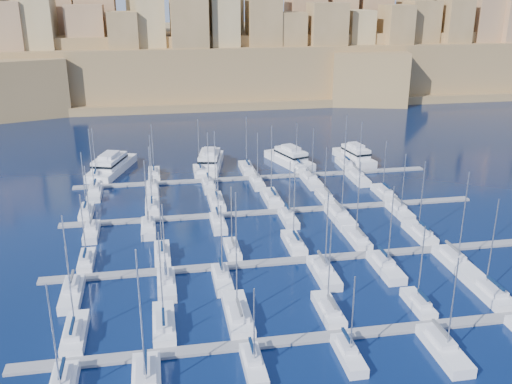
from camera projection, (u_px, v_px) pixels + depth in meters
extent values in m
plane|color=black|center=(286.00, 232.00, 105.65)|extent=(600.00, 600.00, 0.00)
cube|color=slate|center=(345.00, 335.00, 74.09)|extent=(84.00, 2.00, 0.40)
cube|color=slate|center=(303.00, 260.00, 94.47)|extent=(84.00, 2.00, 0.40)
cube|color=slate|center=(275.00, 211.00, 114.85)|extent=(84.00, 2.00, 0.40)
cube|color=slate|center=(256.00, 178.00, 135.23)|extent=(84.00, 2.00, 0.40)
cube|color=silver|center=(75.00, 334.00, 73.54)|extent=(2.82, 9.41, 1.67)
cube|color=silver|center=(73.00, 331.00, 72.27)|extent=(1.98, 4.24, 0.70)
cylinder|color=#9EA0A8|center=(70.00, 288.00, 71.75)|extent=(0.18, 0.18, 11.49)
cube|color=#081A38|center=(72.00, 326.00, 71.47)|extent=(0.35, 3.76, 0.35)
cube|color=silver|center=(164.00, 325.00, 75.56)|extent=(2.92, 9.72, 1.69)
cube|color=silver|center=(164.00, 321.00, 74.26)|extent=(2.04, 4.37, 0.70)
cylinder|color=#9EA0A8|center=(161.00, 276.00, 73.63)|extent=(0.18, 0.18, 12.38)
cube|color=#081A38|center=(163.00, 316.00, 73.45)|extent=(0.35, 3.89, 0.35)
cube|color=silver|center=(238.00, 315.00, 77.73)|extent=(3.26, 10.86, 1.74)
cube|color=silver|center=(239.00, 312.00, 76.31)|extent=(2.28, 4.89, 0.70)
cylinder|color=#9EA0A8|center=(236.00, 252.00, 75.10)|extent=(0.18, 0.18, 16.79)
cube|color=#595B60|center=(239.00, 307.00, 75.45)|extent=(0.35, 4.34, 0.35)
cube|color=silver|center=(328.00, 311.00, 78.89)|extent=(2.65, 8.83, 1.64)
cube|color=silver|center=(331.00, 307.00, 77.68)|extent=(1.85, 3.97, 0.70)
cylinder|color=#9EA0A8|center=(330.00, 264.00, 76.91)|extent=(0.18, 0.18, 12.50)
cube|color=#595B60|center=(332.00, 302.00, 76.91)|extent=(0.35, 3.53, 0.35)
cube|color=silver|center=(418.00, 305.00, 80.50)|extent=(2.29, 7.62, 1.58)
cube|color=silver|center=(421.00, 300.00, 79.41)|extent=(1.60, 3.43, 0.70)
cylinder|color=#9EA0A8|center=(421.00, 263.00, 78.70)|extent=(0.18, 0.18, 11.12)
cube|color=#081A38|center=(423.00, 295.00, 78.70)|extent=(0.35, 3.05, 0.35)
cube|color=silver|center=(487.00, 292.00, 83.83)|extent=(3.22, 10.72, 1.74)
cube|color=silver|center=(492.00, 288.00, 82.43)|extent=(2.25, 4.82, 0.70)
cylinder|color=#9EA0A8|center=(492.00, 243.00, 81.75)|extent=(0.18, 0.18, 13.51)
cube|color=#081A38|center=(496.00, 283.00, 81.57)|extent=(0.35, 4.29, 0.35)
cube|color=silver|center=(62.00, 379.00, 63.40)|extent=(1.99, 4.26, 0.70)
cylinder|color=#9EA0A8|center=(54.00, 339.00, 60.00)|extent=(0.18, 0.18, 13.03)
cube|color=#081A38|center=(62.00, 368.00, 63.48)|extent=(0.35, 3.79, 0.35)
cube|color=silver|center=(146.00, 372.00, 64.38)|extent=(2.29, 4.90, 0.70)
cylinder|color=#9EA0A8|center=(141.00, 320.00, 60.20)|extent=(0.18, 0.18, 16.42)
cube|color=#081A38|center=(145.00, 361.00, 64.52)|extent=(0.35, 4.36, 0.35)
cube|color=silver|center=(254.00, 367.00, 67.27)|extent=(2.36, 7.86, 1.59)
cube|color=silver|center=(252.00, 355.00, 67.61)|extent=(1.65, 3.54, 0.70)
cylinder|color=#9EA0A8|center=(254.00, 327.00, 64.96)|extent=(0.18, 0.18, 9.91)
cube|color=#081A38|center=(252.00, 346.00, 67.62)|extent=(0.35, 3.14, 0.35)
cube|color=silver|center=(349.00, 356.00, 69.26)|extent=(2.34, 7.78, 1.59)
cube|color=silver|center=(347.00, 345.00, 69.59)|extent=(1.63, 3.50, 0.70)
cylinder|color=#9EA0A8|center=(353.00, 316.00, 66.88)|extent=(0.18, 0.18, 10.31)
cube|color=#081A38|center=(347.00, 335.00, 69.60)|extent=(0.35, 3.11, 0.35)
cube|color=silver|center=(444.00, 351.00, 70.21)|extent=(2.99, 9.95, 1.70)
cube|color=silver|center=(441.00, 338.00, 70.73)|extent=(2.09, 4.48, 0.70)
cylinder|color=#9EA0A8|center=(453.00, 304.00, 67.42)|extent=(0.18, 0.18, 12.10)
cube|color=#595B60|center=(440.00, 328.00, 70.84)|extent=(0.35, 3.98, 0.35)
cube|color=silver|center=(87.00, 262.00, 93.12)|extent=(2.36, 7.87, 1.59)
cube|color=silver|center=(86.00, 258.00, 92.00)|extent=(1.65, 3.54, 0.70)
cylinder|color=#9EA0A8|center=(83.00, 226.00, 91.39)|extent=(0.18, 0.18, 10.77)
cube|color=#081A38|center=(85.00, 253.00, 91.28)|extent=(0.35, 3.15, 0.35)
cube|color=silver|center=(162.00, 255.00, 95.46)|extent=(2.57, 8.57, 1.63)
cube|color=silver|center=(162.00, 251.00, 94.27)|extent=(1.80, 3.86, 0.70)
cylinder|color=#9EA0A8|center=(160.00, 219.00, 93.71)|extent=(0.18, 0.18, 11.06)
cube|color=#081A38|center=(162.00, 246.00, 93.52)|extent=(0.35, 3.43, 0.35)
cube|color=silver|center=(232.00, 251.00, 97.07)|extent=(2.34, 7.81, 1.59)
cube|color=silver|center=(233.00, 246.00, 95.96)|extent=(1.64, 3.51, 0.70)
cylinder|color=#9EA0A8|center=(231.00, 217.00, 95.37)|extent=(0.18, 0.18, 10.59)
cube|color=#595B60|center=(233.00, 242.00, 95.24)|extent=(0.35, 3.12, 0.35)
cube|color=silver|center=(294.00, 244.00, 99.51)|extent=(2.75, 9.17, 1.66)
cube|color=silver|center=(295.00, 240.00, 98.26)|extent=(1.93, 4.13, 0.70)
cylinder|color=#9EA0A8|center=(294.00, 204.00, 97.47)|extent=(0.18, 0.18, 12.87)
cube|color=#081A38|center=(296.00, 235.00, 97.48)|extent=(0.35, 3.67, 0.35)
cube|color=silver|center=(357.00, 239.00, 101.36)|extent=(2.72, 9.05, 1.65)
cube|color=silver|center=(359.00, 235.00, 100.12)|extent=(1.90, 4.07, 0.70)
cylinder|color=#9EA0A8|center=(358.00, 199.00, 99.22)|extent=(0.18, 0.18, 13.47)
cube|color=#595B60|center=(360.00, 231.00, 99.35)|extent=(0.35, 3.62, 0.35)
cube|color=silver|center=(419.00, 234.00, 103.59)|extent=(2.87, 9.57, 1.68)
cube|color=silver|center=(422.00, 230.00, 102.30)|extent=(2.01, 4.31, 0.70)
cylinder|color=#9EA0A8|center=(422.00, 196.00, 101.59)|extent=(0.18, 0.18, 12.76)
cube|color=#081A38|center=(424.00, 225.00, 101.50)|extent=(0.35, 3.83, 0.35)
cube|color=silver|center=(72.00, 295.00, 82.97)|extent=(2.89, 9.64, 1.68)
cube|color=silver|center=(72.00, 285.00, 83.46)|extent=(2.02, 4.34, 0.70)
cylinder|color=#9EA0A8|center=(66.00, 255.00, 80.23)|extent=(0.18, 0.18, 11.84)
cube|color=#595B60|center=(72.00, 277.00, 83.55)|extent=(0.35, 3.86, 0.35)
cube|color=silver|center=(167.00, 286.00, 85.52)|extent=(2.71, 9.02, 1.65)
cube|color=silver|center=(166.00, 276.00, 85.96)|extent=(1.90, 4.06, 0.70)
cylinder|color=#9EA0A8|center=(164.00, 244.00, 82.71)|extent=(0.18, 0.18, 12.51)
cube|color=#081A38|center=(166.00, 269.00, 86.02)|extent=(0.35, 3.61, 0.35)
cube|color=silver|center=(222.00, 281.00, 87.09)|extent=(2.59, 8.64, 1.63)
cube|color=silver|center=(221.00, 271.00, 87.50)|extent=(1.82, 3.89, 0.70)
cylinder|color=#9EA0A8|center=(222.00, 242.00, 84.44)|extent=(0.18, 0.18, 11.71)
cube|color=#081A38|center=(221.00, 264.00, 87.55)|extent=(0.35, 3.46, 0.35)
cube|color=silver|center=(324.00, 274.00, 89.07)|extent=(3.02, 10.06, 1.70)
cube|color=silver|center=(322.00, 264.00, 89.60)|extent=(2.11, 4.53, 0.70)
cylinder|color=#9EA0A8|center=(327.00, 232.00, 86.12)|extent=(0.18, 0.18, 12.96)
cube|color=#595B60|center=(322.00, 257.00, 89.71)|extent=(0.35, 4.02, 0.35)
cube|color=silver|center=(386.00, 268.00, 90.82)|extent=(2.99, 9.96, 1.70)
cube|color=silver|center=(384.00, 259.00, 91.34)|extent=(2.09, 4.48, 0.70)
cylinder|color=#9EA0A8|center=(391.00, 227.00, 87.84)|extent=(0.18, 0.18, 13.20)
cube|color=#081A38|center=(383.00, 252.00, 91.44)|extent=(0.35, 3.99, 0.35)
cube|color=silver|center=(455.00, 263.00, 92.48)|extent=(3.18, 10.61, 1.73)
cube|color=silver|center=(453.00, 254.00, 93.05)|extent=(2.23, 4.77, 0.70)
cylinder|color=#9EA0A8|center=(463.00, 217.00, 89.17)|extent=(0.18, 0.18, 14.90)
cube|color=#595B60|center=(452.00, 246.00, 93.19)|extent=(0.35, 4.24, 0.35)
cube|color=silver|center=(87.00, 213.00, 113.37)|extent=(2.51, 8.38, 1.62)
cube|color=silver|center=(86.00, 209.00, 112.20)|extent=(1.76, 3.77, 0.70)
cylinder|color=#9EA0A8|center=(84.00, 181.00, 111.53)|extent=(0.18, 0.18, 11.54)
cube|color=#081A38|center=(85.00, 205.00, 111.46)|extent=(0.35, 3.35, 0.35)
cube|color=silver|center=(152.00, 208.00, 115.88)|extent=(2.76, 9.21, 1.66)
cube|color=silver|center=(152.00, 204.00, 114.63)|extent=(1.93, 4.14, 0.70)
cylinder|color=#9EA0A8|center=(150.00, 175.00, 114.02)|extent=(0.18, 0.18, 11.88)
cube|color=#081A38|center=(152.00, 200.00, 113.85)|extent=(0.35, 3.68, 0.35)
cube|color=silver|center=(216.00, 203.00, 118.40)|extent=(2.98, 9.95, 1.70)
cube|color=silver|center=(217.00, 199.00, 117.07)|extent=(2.09, 4.48, 0.70)
cylinder|color=#9EA0A8|center=(215.00, 165.00, 116.15)|extent=(0.18, 0.18, 14.29)
cube|color=#081A38|center=(217.00, 195.00, 116.25)|extent=(0.35, 3.98, 0.35)
cube|color=silver|center=(272.00, 199.00, 120.55)|extent=(3.12, 10.39, 1.72)
cube|color=silver|center=(273.00, 195.00, 119.18)|extent=(2.18, 4.67, 0.70)
cylinder|color=#9EA0A8|center=(271.00, 161.00, 118.22)|extent=(0.18, 0.18, 14.90)
cube|color=#081A38|center=(273.00, 191.00, 118.34)|extent=(0.35, 4.16, 0.35)
cube|color=silver|center=(325.00, 198.00, 121.37)|extent=(2.41, 8.04, 1.60)
cube|color=silver|center=(326.00, 194.00, 120.24)|extent=(1.69, 3.62, 0.70)
cylinder|color=#9EA0A8|center=(326.00, 171.00, 119.75)|extent=(0.18, 0.18, 10.18)
cube|color=#595B60|center=(327.00, 190.00, 119.51)|extent=(0.35, 3.21, 0.35)
cube|color=silver|center=(383.00, 193.00, 123.93)|extent=(2.64, 8.81, 1.64)
cube|color=silver|center=(385.00, 190.00, 122.72)|extent=(1.85, 3.97, 0.70)
cylinder|color=#9EA0A8|center=(385.00, 165.00, 122.23)|extent=(0.18, 0.18, 10.83)
cube|color=#081A38|center=(386.00, 186.00, 121.95)|extent=(0.35, 3.53, 0.35)
cube|color=silver|center=(92.00, 233.00, 103.98)|extent=(2.57, 8.56, 1.63)
cube|color=silver|center=(91.00, 225.00, 104.38)|extent=(1.80, 3.85, 0.70)
cylinder|color=#9EA0A8|center=(88.00, 199.00, 101.26)|extent=(0.18, 0.18, 12.10)
cube|color=#595B60|center=(91.00, 219.00, 104.42)|extent=(0.35, 3.42, 0.35)
cube|color=silver|center=(149.00, 229.00, 105.62)|extent=(2.61, 8.68, 1.63)
cube|color=silver|center=(148.00, 222.00, 106.03)|extent=(1.82, 3.91, 0.70)
cylinder|color=#9EA0A8|center=(146.00, 194.00, 102.80)|extent=(0.18, 0.18, 12.62)
cube|color=#595B60|center=(148.00, 215.00, 106.07)|extent=(0.35, 3.47, 0.35)
cube|color=silver|center=(218.00, 224.00, 107.80)|extent=(2.59, 8.63, 1.63)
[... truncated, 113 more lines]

